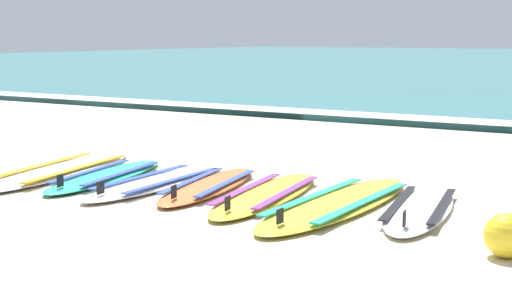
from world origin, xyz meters
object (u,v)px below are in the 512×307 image
surfboard_4 (267,194)px  surfboard_6 (420,208)px  surfboard_1 (106,176)px  beach_ball (507,235)px  surfboard_3 (209,186)px  surfboard_2 (157,182)px  surfboard_0 (59,171)px  surfboard_5 (338,203)px

surfboard_4 → surfboard_6: 1.35m
surfboard_1 → surfboard_6: (3.15, 0.25, 0.00)m
beach_ball → surfboard_4: bearing=161.6°
surfboard_3 → surfboard_6: 2.00m
surfboard_1 → beach_ball: size_ratio=6.95×
surfboard_2 → surfboard_0: bearing=-178.2°
surfboard_1 → surfboard_2: (0.64, 0.01, -0.00)m
surfboard_6 → beach_ball: size_ratio=6.80×
surfboard_3 → beach_ball: beach_ball is taller
surfboard_2 → surfboard_3: 0.53m
surfboard_2 → beach_ball: size_ratio=7.15×
surfboard_2 → surfboard_3: size_ratio=1.06×
surfboard_6 → surfboard_1: bearing=-175.5°
surfboard_0 → surfboard_2: 1.26m
surfboard_1 → surfboard_5: bearing=1.8°
surfboard_0 → surfboard_6: bearing=4.3°
surfboard_0 → surfboard_4: bearing=2.6°
surfboard_2 → surfboard_4: 1.17m
surfboard_1 → surfboard_2: same height
surfboard_3 → surfboard_4: same height
surfboard_2 → surfboard_4: same height
surfboard_4 → surfboard_5: same height
surfboard_0 → surfboard_2: same height
surfboard_2 → surfboard_6: size_ratio=1.05×
surfboard_3 → surfboard_5: same height
surfboard_4 → surfboard_6: size_ratio=1.10×
surfboard_0 → surfboard_6: size_ratio=1.30×
surfboard_3 → surfboard_0: bearing=-174.8°
surfboard_4 → beach_ball: beach_ball is taller
surfboard_2 → surfboard_5: size_ratio=0.84×
surfboard_0 → beach_ball: 4.72m
beach_ball → surfboard_3: bearing=164.7°
surfboard_3 → surfboard_6: bearing=3.5°
surfboard_5 → surfboard_6: size_ratio=1.26×
surfboard_6 → beach_ball: (0.91, -0.92, 0.11)m
surfboard_0 → surfboard_6: (3.76, 0.28, 0.00)m
surfboard_0 → surfboard_5: size_ratio=1.03×
surfboard_0 → beach_ball: size_ratio=8.82×
surfboard_5 → surfboard_6: same height
surfboard_5 → beach_ball: size_ratio=8.54×
surfboard_4 → surfboard_6: (1.34, 0.17, 0.00)m
surfboard_0 → surfboard_5: 3.12m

